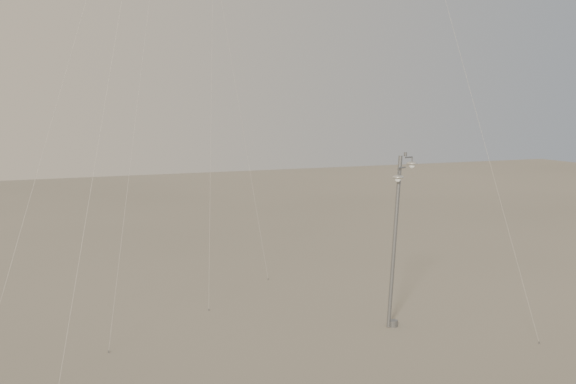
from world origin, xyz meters
name	(u,v)px	position (x,y,z in m)	size (l,w,h in m)	color
street_lamp	(397,235)	(6.51, 5.61, 4.33)	(1.58, 0.95, 8.12)	gray
kite_3	(81,21)	(-7.71, 4.18, 13.37)	(6.38, 5.64, 17.11)	maroon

